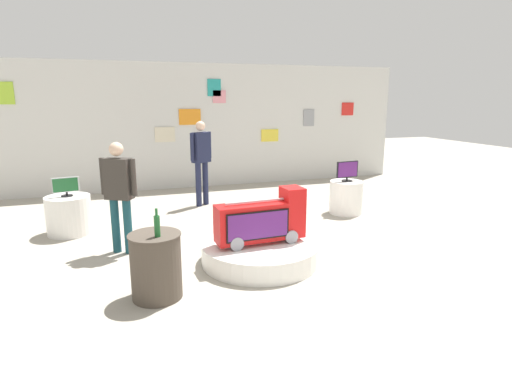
{
  "coord_description": "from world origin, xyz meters",
  "views": [
    {
      "loc": [
        -2.2,
        -5.16,
        2.26
      ],
      "look_at": [
        -0.22,
        0.74,
        0.85
      ],
      "focal_mm": 29.31,
      "sensor_mm": 36.0,
      "label": 1
    }
  ],
  "objects": [
    {
      "name": "shopper_browsing_rear",
      "position": [
        -2.2,
        1.05,
        0.96
      ],
      "size": [
        0.49,
        0.37,
        1.65
      ],
      "color": "#194751",
      "rests_on": "ground"
    },
    {
      "name": "novelty_firetruck_tv",
      "position": [
        -0.36,
        0.04,
        0.6
      ],
      "size": [
        1.26,
        0.43,
        0.75
      ],
      "color": "gray",
      "rests_on": "main_display_pedestal"
    },
    {
      "name": "main_display_pedestal",
      "position": [
        -0.39,
        0.04,
        0.14
      ],
      "size": [
        1.63,
        1.63,
        0.28
      ],
      "primitive_type": "cylinder",
      "color": "white",
      "rests_on": "ground"
    },
    {
      "name": "bottle_on_side_table",
      "position": [
        -1.84,
        -0.68,
        0.89
      ],
      "size": [
        0.07,
        0.07,
        0.32
      ],
      "color": "#195926",
      "rests_on": "side_table_round"
    },
    {
      "name": "ground_plane",
      "position": [
        0.0,
        0.0,
        0.0
      ],
      "size": [
        30.0,
        30.0,
        0.0
      ],
      "primitive_type": "plane",
      "color": "#A8A091"
    },
    {
      "name": "display_pedestal_left_rear",
      "position": [
        -3.04,
        2.27,
        0.32
      ],
      "size": [
        0.73,
        0.73,
        0.65
      ],
      "primitive_type": "cylinder",
      "color": "white",
      "rests_on": "ground"
    },
    {
      "name": "display_pedestal_center_rear",
      "position": [
        2.06,
        1.91,
        0.32
      ],
      "size": [
        0.65,
        0.65,
        0.65
      ],
      "primitive_type": "cylinder",
      "color": "white",
      "rests_on": "ground"
    },
    {
      "name": "shopper_browsing_near_truck",
      "position": [
        -0.52,
        3.44,
        1.05
      ],
      "size": [
        0.49,
        0.37,
        1.79
      ],
      "color": "#1E233F",
      "rests_on": "ground"
    },
    {
      "name": "tv_on_center_rear",
      "position": [
        2.06,
        1.91,
        0.86
      ],
      "size": [
        0.48,
        0.2,
        0.4
      ],
      "color": "black",
      "rests_on": "display_pedestal_center_rear"
    },
    {
      "name": "back_wall_display",
      "position": [
        0.0,
        5.39,
        1.55
      ],
      "size": [
        10.71,
        0.13,
        3.09
      ],
      "color": "silver",
      "rests_on": "ground"
    },
    {
      "name": "tv_on_left_rear",
      "position": [
        -3.04,
        2.26,
        0.82
      ],
      "size": [
        0.42,
        0.18,
        0.32
      ],
      "color": "black",
      "rests_on": "display_pedestal_left_rear"
    },
    {
      "name": "side_table_round",
      "position": [
        -1.86,
        -0.58,
        0.39
      ],
      "size": [
        0.6,
        0.6,
        0.76
      ],
      "color": "#4C4238",
      "rests_on": "ground"
    }
  ]
}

